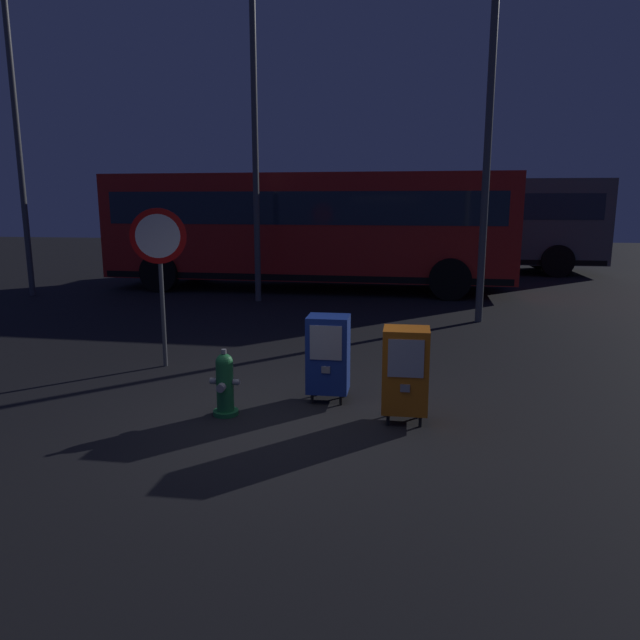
# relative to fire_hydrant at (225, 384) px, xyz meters

# --- Properties ---
(ground_plane) EXTENTS (60.00, 60.00, 0.00)m
(ground_plane) POSITION_rel_fire_hydrant_xyz_m (0.61, -0.21, -0.35)
(ground_plane) COLOR black
(fire_hydrant) EXTENTS (0.33, 0.32, 0.75)m
(fire_hydrant) POSITION_rel_fire_hydrant_xyz_m (0.00, 0.00, 0.00)
(fire_hydrant) COLOR #1E7238
(fire_hydrant) RESTS_ON ground_plane
(newspaper_box_primary) EXTENTS (0.48, 0.42, 1.02)m
(newspaper_box_primary) POSITION_rel_fire_hydrant_xyz_m (1.06, 0.64, 0.22)
(newspaper_box_primary) COLOR black
(newspaper_box_primary) RESTS_ON ground_plane
(newspaper_box_secondary) EXTENTS (0.48, 0.42, 1.02)m
(newspaper_box_secondary) POSITION_rel_fire_hydrant_xyz_m (1.96, 0.09, 0.22)
(newspaper_box_secondary) COLOR black
(newspaper_box_secondary) RESTS_ON ground_plane
(stop_sign) EXTENTS (0.71, 0.31, 2.23)m
(stop_sign) POSITION_rel_fire_hydrant_xyz_m (-1.45, 1.76, 1.25)
(stop_sign) COLOR #4C4F54
(stop_sign) RESTS_ON ground_plane
(bus_near) EXTENTS (10.56, 2.99, 3.00)m
(bus_near) POSITION_rel_fire_hydrant_xyz_m (-0.71, 9.59, 1.36)
(bus_near) COLOR red
(bus_near) RESTS_ON ground_plane
(bus_far) EXTENTS (10.54, 2.92, 3.00)m
(bus_far) POSITION_rel_fire_hydrant_xyz_m (2.80, 14.36, 1.36)
(bus_far) COLOR #4C5156
(bus_far) RESTS_ON ground_plane
(street_light_near_left) EXTENTS (0.32, 0.32, 7.59)m
(street_light_near_left) POSITION_rel_fire_hydrant_xyz_m (-7.36, 7.45, 4.01)
(street_light_near_left) COLOR #4C4F54
(street_light_near_left) RESTS_ON ground_plane
(street_light_near_right) EXTENTS (0.32, 0.32, 8.07)m
(street_light_near_right) POSITION_rel_fire_hydrant_xyz_m (3.34, 5.71, 4.26)
(street_light_near_right) COLOR #4C4F54
(street_light_near_right) RESTS_ON ground_plane
(street_light_far_left) EXTENTS (0.32, 0.32, 7.68)m
(street_light_far_left) POSITION_rel_fire_hydrant_xyz_m (-1.54, 7.45, 4.06)
(street_light_far_left) COLOR #4C4F54
(street_light_far_left) RESTS_ON ground_plane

